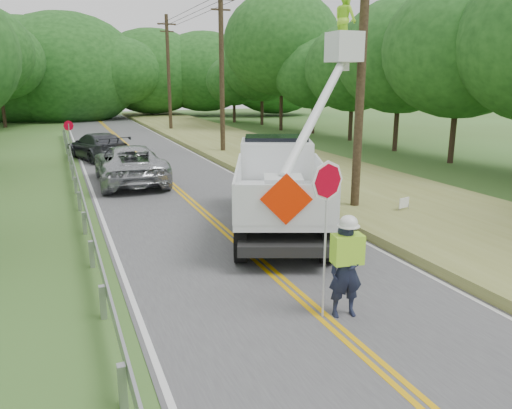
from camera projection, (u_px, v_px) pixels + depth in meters
name	position (u px, v px, depth m)	size (l,w,h in m)	color
ground	(397.00, 383.00, 7.85)	(140.00, 140.00, 0.00)	#3E5823
road	(184.00, 195.00, 20.43)	(7.20, 96.00, 0.03)	#48484A
guardrail	(79.00, 186.00, 19.66)	(0.18, 48.00, 0.77)	#9C9DA4
utility_poles	(267.00, 66.00, 23.65)	(1.60, 43.30, 10.00)	black
tall_grass_verge	(334.00, 179.00, 22.97)	(7.00, 96.00, 0.30)	olive
treeline_right	(373.00, 53.00, 33.15)	(11.39, 54.08, 12.30)	#332319
treeline_horizon	(88.00, 71.00, 56.86)	(56.78, 14.29, 12.90)	#184116
flagger	(346.00, 263.00, 9.78)	(1.20, 0.57, 3.18)	#191E33
bucket_truck	(282.00, 173.00, 16.41)	(5.69, 7.96, 7.32)	black
suv_silver	(130.00, 164.00, 22.60)	(2.89, 6.27, 1.74)	#A3A6AB
suv_darkgrey	(98.00, 146.00, 29.27)	(2.20, 5.41, 1.57)	#393B41
stop_sign_permanent	(70.00, 137.00, 26.12)	(0.52, 0.18, 2.54)	#9C9DA4
yard_sign	(404.00, 204.00, 16.96)	(0.49, 0.16, 0.72)	white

